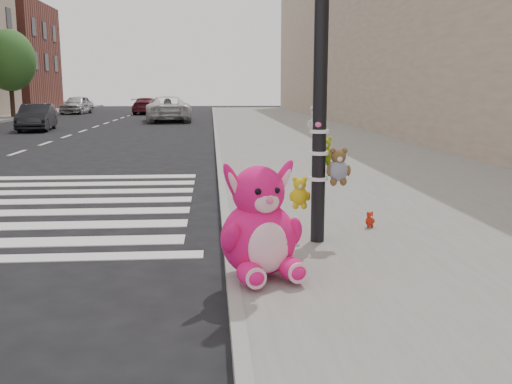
{
  "coord_description": "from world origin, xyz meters",
  "views": [
    {
      "loc": [
        1.36,
        -4.67,
        1.92
      ],
      "look_at": [
        1.87,
        1.75,
        0.75
      ],
      "focal_mm": 40.0,
      "sensor_mm": 36.0,
      "label": 1
    }
  ],
  "objects_px": {
    "car_dark_far": "(37,117)",
    "car_white_near": "(167,109)",
    "signal_pole": "(321,102)",
    "pink_bunny": "(260,229)",
    "red_teddy": "(370,220)"
  },
  "relations": [
    {
      "from": "car_dark_far",
      "to": "car_white_near",
      "type": "relative_size",
      "value": 0.7
    },
    {
      "from": "signal_pole",
      "to": "car_dark_far",
      "type": "distance_m",
      "value": 22.66
    },
    {
      "from": "pink_bunny",
      "to": "car_white_near",
      "type": "height_order",
      "value": "car_white_near"
    },
    {
      "from": "car_dark_far",
      "to": "car_white_near",
      "type": "height_order",
      "value": "car_white_near"
    },
    {
      "from": "car_white_near",
      "to": "pink_bunny",
      "type": "bearing_deg",
      "value": 88.89
    },
    {
      "from": "signal_pole",
      "to": "car_dark_far",
      "type": "relative_size",
      "value": 1.08
    },
    {
      "from": "car_white_near",
      "to": "signal_pole",
      "type": "bearing_deg",
      "value": 90.81
    },
    {
      "from": "pink_bunny",
      "to": "car_white_near",
      "type": "xyz_separation_m",
      "value": [
        -3.0,
        28.83,
        0.13
      ]
    },
    {
      "from": "signal_pole",
      "to": "red_teddy",
      "type": "relative_size",
      "value": 18.76
    },
    {
      "from": "pink_bunny",
      "to": "car_dark_far",
      "type": "distance_m",
      "value": 23.47
    },
    {
      "from": "pink_bunny",
      "to": "car_dark_far",
      "type": "bearing_deg",
      "value": 93.78
    },
    {
      "from": "red_teddy",
      "to": "car_white_near",
      "type": "relative_size",
      "value": 0.04
    },
    {
      "from": "pink_bunny",
      "to": "red_teddy",
      "type": "xyz_separation_m",
      "value": [
        1.59,
        1.83,
        -0.36
      ]
    },
    {
      "from": "red_teddy",
      "to": "car_dark_far",
      "type": "xyz_separation_m",
      "value": [
        -10.05,
        20.06,
        0.37
      ]
    },
    {
      "from": "red_teddy",
      "to": "car_white_near",
      "type": "xyz_separation_m",
      "value": [
        -4.59,
        26.99,
        0.49
      ]
    }
  ]
}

